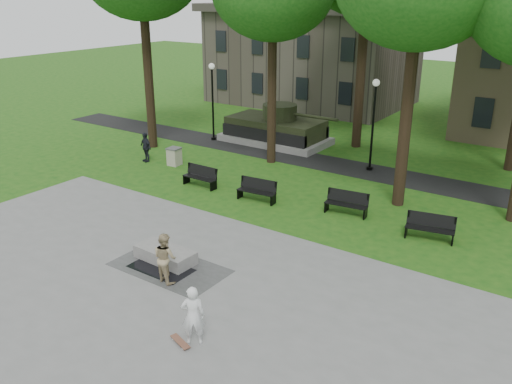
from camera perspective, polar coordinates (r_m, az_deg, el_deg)
ground at (r=19.44m, az=-4.35°, el=-6.81°), size 120.00×120.00×0.00m
plaza at (r=16.43m, az=-15.65°, el=-13.19°), size 22.00×16.00×0.02m
footpath at (r=28.99m, az=10.71°, el=2.35°), size 44.00×2.60×0.01m
building_left at (r=45.78m, az=5.97°, el=13.89°), size 15.00×10.00×7.20m
lamp_left at (r=33.67m, az=-4.60°, el=10.10°), size 0.36×0.36×4.73m
lamp_mid at (r=28.34m, az=12.26°, el=7.67°), size 0.36×0.36×4.73m
tank_monument at (r=33.39m, az=2.11°, el=6.66°), size 7.45×3.40×2.40m
puddle at (r=18.87m, az=-9.96°, el=-7.91°), size 2.20×1.20×0.00m
concrete_block at (r=19.26m, az=-9.52°, el=-6.51°), size 2.23×1.08×0.45m
skateboard at (r=15.20m, az=-7.98°, el=-15.40°), size 0.80×0.43×0.07m
skateboarder at (r=14.70m, az=-6.66°, el=-12.79°), size 0.75×0.71×1.73m
friend_watching at (r=17.72m, az=-9.55°, el=-6.83°), size 0.92×0.77×1.68m
pedestrian_walker at (r=30.23m, az=-11.54°, el=4.66°), size 1.02×0.62×1.63m
park_bench_0 at (r=26.05m, az=-5.84°, el=1.71°), size 1.80×0.53×1.00m
park_bench_1 at (r=24.15m, az=0.16°, el=0.26°), size 1.84×0.70×1.00m
park_bench_2 at (r=23.03m, az=9.56°, el=-1.09°), size 1.84×0.75×1.00m
park_bench_3 at (r=21.49m, az=17.92°, el=-3.49°), size 1.85×0.87×1.00m
trash_bin at (r=29.41m, az=-8.60°, el=3.73°), size 0.71×0.71×0.96m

